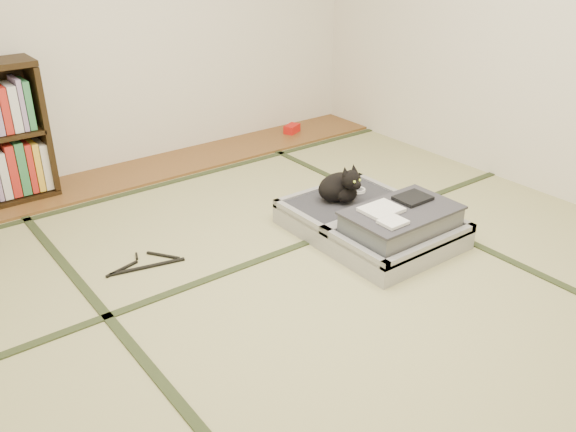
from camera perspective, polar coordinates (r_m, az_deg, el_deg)
floor at (r=3.20m, az=3.08°, el=-6.47°), size 4.50×4.50×0.00m
wood_strip at (r=4.73m, az=-12.66°, el=4.28°), size 4.00×0.50×0.02m
red_item at (r=5.40m, az=0.37°, el=8.17°), size 0.17×0.14×0.07m
tatami_borders at (r=3.54m, az=-2.06°, el=-2.97°), size 4.00×4.50×0.01m
suitcase at (r=3.64m, az=8.18°, el=-0.61°), size 0.73×0.97×0.29m
cat at (r=3.76m, az=5.00°, el=2.77°), size 0.32×0.33×0.26m
cable_coil at (r=3.93m, az=6.57°, el=2.39°), size 0.10×0.10×0.02m
hanger at (r=3.45m, az=-13.22°, el=-4.41°), size 0.43×0.23×0.01m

